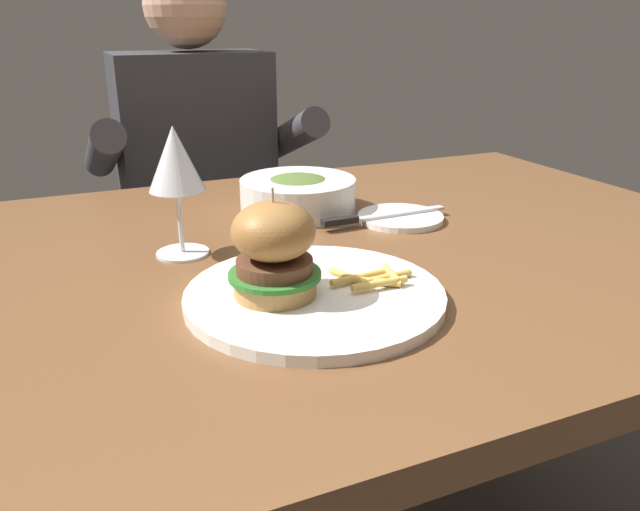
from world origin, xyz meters
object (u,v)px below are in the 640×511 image
(burger_sandwich, at_px, (274,250))
(soup_bowl, at_px, (298,194))
(main_plate, at_px, (315,296))
(diner_person, at_px, (201,222))
(bread_plate, at_px, (400,218))
(table_knife, at_px, (374,217))
(wine_glass, at_px, (175,163))

(burger_sandwich, height_order, soup_bowl, burger_sandwich)
(main_plate, bearing_deg, diner_person, 85.62)
(burger_sandwich, xyz_separation_m, bread_plate, (0.30, 0.22, -0.06))
(soup_bowl, bearing_deg, table_knife, -55.56)
(main_plate, distance_m, table_knife, 0.31)
(bread_plate, relative_size, table_knife, 0.63)
(main_plate, height_order, bread_plate, main_plate)
(table_knife, xyz_separation_m, diner_person, (-0.13, 0.67, -0.19))
(main_plate, xyz_separation_m, wine_glass, (-0.11, 0.22, 0.12))
(bread_plate, bearing_deg, burger_sandwich, -143.29)
(main_plate, relative_size, burger_sandwich, 2.41)
(wine_glass, distance_m, table_knife, 0.33)
(burger_sandwich, relative_size, soup_bowl, 0.64)
(bread_plate, bearing_deg, soup_bowl, 138.30)
(burger_sandwich, xyz_separation_m, wine_glass, (-0.06, 0.21, 0.06))
(burger_sandwich, height_order, bread_plate, burger_sandwich)
(burger_sandwich, height_order, wine_glass, wine_glass)
(soup_bowl, bearing_deg, diner_person, 95.21)
(bread_plate, relative_size, soup_bowl, 0.71)
(main_plate, height_order, wine_glass, wine_glass)
(table_knife, bearing_deg, bread_plate, 1.70)
(bread_plate, bearing_deg, main_plate, -137.68)
(bread_plate, xyz_separation_m, soup_bowl, (-0.13, 0.12, 0.03))
(main_plate, relative_size, table_knife, 1.36)
(burger_sandwich, relative_size, table_knife, 0.57)
(burger_sandwich, bearing_deg, bread_plate, 36.71)
(main_plate, height_order, diner_person, diner_person)
(soup_bowl, bearing_deg, wine_glass, -150.18)
(burger_sandwich, distance_m, soup_bowl, 0.38)
(wine_glass, bearing_deg, burger_sandwich, -73.50)
(main_plate, xyz_separation_m, soup_bowl, (0.12, 0.35, 0.02))
(bread_plate, xyz_separation_m, diner_person, (-0.18, 0.67, -0.18))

